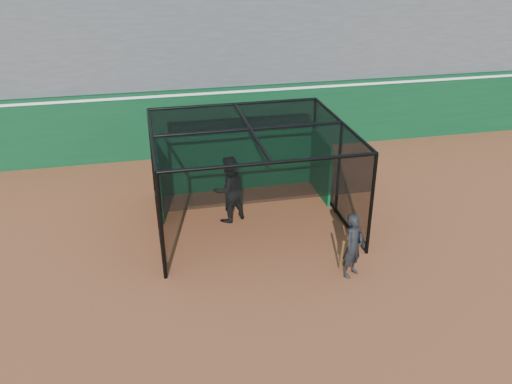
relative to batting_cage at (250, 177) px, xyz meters
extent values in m
plane|color=brown|center=(-0.40, -2.99, -1.40)|extent=(120.00, 120.00, 0.00)
cube|color=#0A371B|center=(-0.40, 5.51, -0.15)|extent=(50.00, 0.45, 2.50)
cube|color=white|center=(-0.40, 5.51, 0.95)|extent=(50.00, 0.50, 0.08)
cube|color=#4C4C4F|center=(-0.40, 9.38, 2.48)|extent=(50.00, 7.85, 7.75)
cube|color=#074A22|center=(0.00, 2.21, -0.45)|extent=(5.09, 0.10, 1.90)
cylinder|color=black|center=(-2.60, -2.16, -1.29)|extent=(0.08, 0.22, 0.22)
cylinder|color=black|center=(2.60, -2.16, -1.29)|extent=(0.08, 0.22, 0.22)
cylinder|color=black|center=(-2.60, 2.13, -1.29)|extent=(0.08, 0.22, 0.22)
cylinder|color=black|center=(2.60, 2.13, -1.29)|extent=(0.08, 0.22, 0.22)
imported|color=black|center=(-0.60, 0.18, -0.41)|extent=(1.18, 1.08, 1.97)
imported|color=black|center=(1.84, -3.19, -0.57)|extent=(0.72, 0.67, 1.65)
cylinder|color=#593819|center=(1.59, -3.14, -0.85)|extent=(0.15, 0.38, 0.99)
camera|label=1|loc=(-2.80, -13.47, 6.26)|focal=38.00mm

